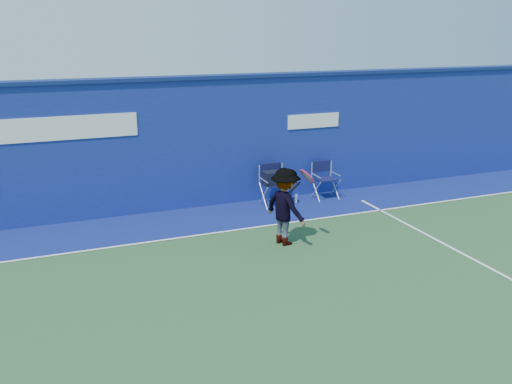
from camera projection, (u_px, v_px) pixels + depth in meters
name	position (u px, v px, depth m)	size (l,w,h in m)	color
ground	(249.00, 308.00, 8.30)	(80.00, 80.00, 0.00)	#2A4F2B
stadium_wall	(169.00, 144.00, 12.48)	(24.00, 0.50, 3.08)	navy
out_of_bounds_strip	(184.00, 222.00, 11.95)	(24.00, 1.80, 0.01)	navy
court_lines	(236.00, 290.00, 8.83)	(24.00, 12.00, 0.01)	white
directors_chair_left	(275.00, 188.00, 12.98)	(0.59, 0.55, 1.00)	silver
directors_chair_right	(325.00, 187.00, 13.58)	(0.55, 0.49, 0.91)	silver
water_bottle	(296.00, 198.00, 13.26)	(0.07, 0.07, 0.22)	silver
tennis_player	(285.00, 206.00, 10.57)	(0.97, 1.13, 1.54)	#EA4738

